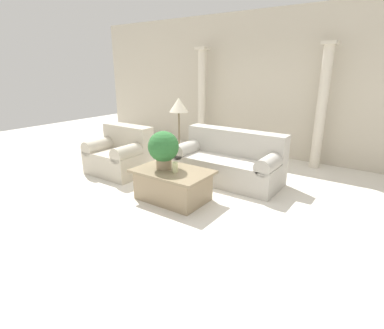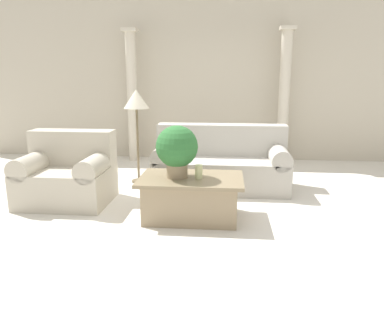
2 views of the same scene
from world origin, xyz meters
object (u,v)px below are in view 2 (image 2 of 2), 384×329
at_px(coffee_table, 191,197).
at_px(potted_plant, 177,148).
at_px(loveseat, 68,173).
at_px(floor_lamp, 136,103).
at_px(sofa_long, 221,163).

xyz_separation_m(coffee_table, potted_plant, (-0.16, -0.01, 0.57)).
relative_size(loveseat, floor_lamp, 0.78).
distance_m(coffee_table, floor_lamp, 1.97).
relative_size(coffee_table, floor_lamp, 0.83).
bearing_deg(floor_lamp, sofa_long, -7.54).
distance_m(sofa_long, coffee_table, 1.30).
relative_size(sofa_long, floor_lamp, 1.35).
bearing_deg(sofa_long, loveseat, -157.29).
bearing_deg(coffee_table, potted_plant, -175.72).
relative_size(sofa_long, loveseat, 1.73).
height_order(coffee_table, potted_plant, potted_plant).
height_order(loveseat, potted_plant, potted_plant).
bearing_deg(sofa_long, coffee_table, -103.96).
bearing_deg(potted_plant, sofa_long, 69.60).
relative_size(sofa_long, potted_plant, 3.22).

